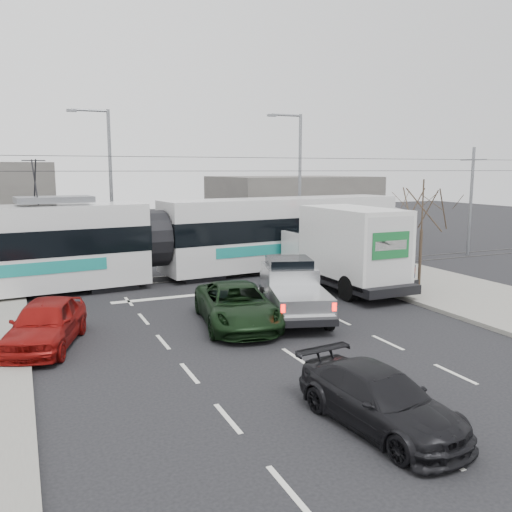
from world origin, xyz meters
name	(u,v)px	position (x,y,z in m)	size (l,w,h in m)	color
ground	(298,325)	(0.00, 0.00, 0.00)	(120.00, 120.00, 0.00)	black
sidewalk_right	(484,299)	(9.00, 0.00, 0.07)	(6.00, 60.00, 0.15)	gray
rails	(210,276)	(0.00, 10.00, 0.01)	(60.00, 1.60, 0.03)	#33302D
building_right	(290,206)	(12.00, 24.00, 2.50)	(12.00, 10.00, 5.00)	#635F5A
bare_tree	(422,210)	(7.60, 2.50, 3.79)	(2.40, 2.40, 5.00)	#47382B
traffic_signal	(351,226)	(6.47, 6.50, 2.74)	(0.44, 0.44, 3.60)	black
street_lamp_near	(297,177)	(7.31, 14.00, 5.11)	(2.38, 0.25, 9.00)	slate
street_lamp_far	(107,177)	(-4.19, 16.00, 5.11)	(2.38, 0.25, 9.00)	slate
catenary	(208,203)	(0.00, 10.00, 3.88)	(60.00, 0.20, 7.00)	black
tram	(152,240)	(-3.10, 9.52, 2.12)	(29.37, 5.79, 5.96)	silver
silver_pickup	(292,288)	(0.46, 1.39, 1.04)	(3.55, 6.09, 2.10)	black
box_truck	(345,249)	(4.77, 4.41, 1.91)	(2.83, 7.80, 3.87)	black
navy_pickup	(353,264)	(5.41, 4.63, 1.12)	(3.29, 5.69, 2.26)	black
green_car	(237,305)	(-2.06, 0.83, 0.75)	(2.48, 5.38, 1.50)	black
red_car	(46,323)	(-8.50, 1.00, 0.78)	(1.83, 4.56, 1.55)	maroon
dark_car	(380,399)	(-2.10, -7.71, 0.63)	(1.78, 4.38, 1.27)	black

